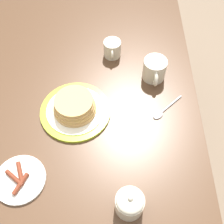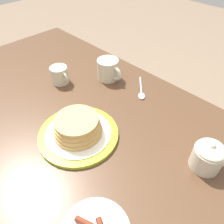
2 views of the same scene
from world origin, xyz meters
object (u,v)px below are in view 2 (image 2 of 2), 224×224
spoon (141,92)px  pancake_plate (78,130)px  coffee_mug (108,69)px  sugar_bowl (208,156)px  creamer_pitcher (59,74)px

spoon → pancake_plate: bearing=-89.4°
pancake_plate → coffee_mug: coffee_mug is taller
sugar_bowl → spoon: bearing=158.5°
pancake_plate → sugar_bowl: (0.34, 0.18, 0.02)m
pancake_plate → sugar_bowl: sugar_bowl is taller
pancake_plate → creamer_pitcher: size_ratio=2.46×
coffee_mug → sugar_bowl: size_ratio=1.25×
pancake_plate → spoon: 0.32m
sugar_bowl → creamer_pitcher: bearing=-175.3°
sugar_bowl → spoon: (-0.34, 0.14, -0.04)m
coffee_mug → sugar_bowl: 0.52m
pancake_plate → sugar_bowl: size_ratio=2.66×
pancake_plate → coffee_mug: 0.34m
creamer_pitcher → sugar_bowl: 0.63m
coffee_mug → pancake_plate: bearing=-60.5°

